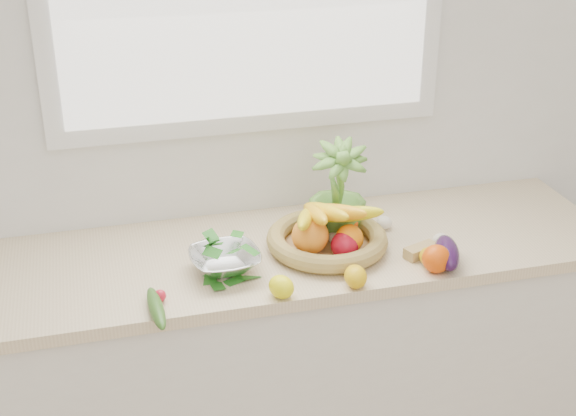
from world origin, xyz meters
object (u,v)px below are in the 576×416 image
object	(u,v)px
eggplant	(447,253)
cucumber	(156,308)
apple	(345,245)
potted_herb	(338,191)
fruit_basket	(326,233)
colander_with_spinach	(225,256)

from	to	relation	value
eggplant	cucumber	world-z (taller)	eggplant
apple	eggplant	xyz separation A→B (m)	(0.29, -0.12, -0.01)
apple	potted_herb	bearing A→B (deg)	80.85
fruit_basket	colander_with_spinach	world-z (taller)	fruit_basket
potted_herb	fruit_basket	distance (m)	0.15
eggplant	potted_herb	xyz separation A→B (m)	(-0.27, 0.27, 0.12)
potted_herb	colander_with_spinach	size ratio (longest dim) A/B	1.46
apple	colander_with_spinach	bearing A→B (deg)	179.22
potted_herb	eggplant	bearing A→B (deg)	-45.51
apple	eggplant	bearing A→B (deg)	-21.75
apple	cucumber	bearing A→B (deg)	-164.03
potted_herb	fruit_basket	bearing A→B (deg)	-126.97
apple	fruit_basket	world-z (taller)	fruit_basket
eggplant	potted_herb	size ratio (longest dim) A/B	0.58
eggplant	potted_herb	distance (m)	0.40
apple	fruit_basket	bearing A→B (deg)	118.39
cucumber	potted_herb	size ratio (longest dim) A/B	0.67
potted_herb	cucumber	bearing A→B (deg)	-152.45
eggplant	cucumber	xyz separation A→B (m)	(-0.89, -0.06, -0.02)
eggplant	colander_with_spinach	xyz separation A→B (m)	(-0.67, 0.12, 0.02)
cucumber	fruit_basket	world-z (taller)	fruit_basket
cucumber	potted_herb	xyz separation A→B (m)	(0.63, 0.33, 0.14)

